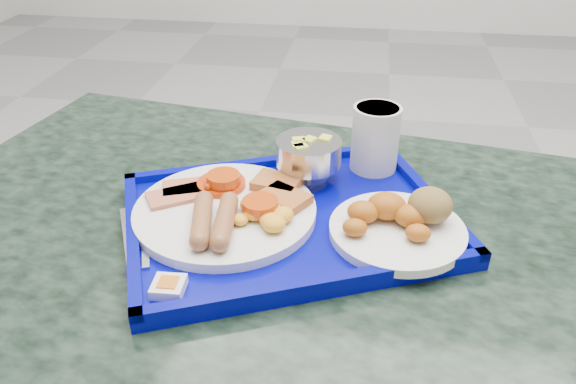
# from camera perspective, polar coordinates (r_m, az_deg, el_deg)

# --- Properties ---
(floor) EXTENTS (6.00, 6.00, 0.00)m
(floor) POSITION_cam_1_polar(r_m,az_deg,el_deg) (1.75, 10.53, -10.63)
(floor) COLOR gray
(floor) RESTS_ON ground
(table) EXTENTS (1.23, 0.93, 0.70)m
(table) POSITION_cam_1_polar(r_m,az_deg,el_deg) (0.89, -1.28, -13.75)
(table) COLOR gray
(table) RESTS_ON floor
(tray) EXTENTS (0.53, 0.47, 0.03)m
(tray) POSITION_cam_1_polar(r_m,az_deg,el_deg) (0.79, -0.00, -2.83)
(tray) COLOR #03068F
(tray) RESTS_ON table
(main_plate) EXTENTS (0.25, 0.25, 0.04)m
(main_plate) POSITION_cam_1_polar(r_m,az_deg,el_deg) (0.78, -5.83, -1.62)
(main_plate) COLOR white
(main_plate) RESTS_ON tray
(bread_plate) EXTENTS (0.18, 0.18, 0.06)m
(bread_plate) POSITION_cam_1_polar(r_m,az_deg,el_deg) (0.76, 11.42, -2.90)
(bread_plate) COLOR white
(bread_plate) RESTS_ON tray
(fruit_bowl) EXTENTS (0.10, 0.10, 0.07)m
(fruit_bowl) POSITION_cam_1_polar(r_m,az_deg,el_deg) (0.85, 2.10, 3.92)
(fruit_bowl) COLOR #ADADAF
(fruit_bowl) RESTS_ON tray
(juice_cup) EXTENTS (0.07, 0.07, 0.10)m
(juice_cup) POSITION_cam_1_polar(r_m,az_deg,el_deg) (0.89, 8.88, 5.62)
(juice_cup) COLOR silver
(juice_cup) RESTS_ON tray
(spoon) EXTENTS (0.07, 0.15, 0.01)m
(spoon) POSITION_cam_1_polar(r_m,az_deg,el_deg) (0.79, -11.68, -2.78)
(spoon) COLOR #ADADAF
(spoon) RESTS_ON tray
(knife) EXTENTS (0.09, 0.16, 0.00)m
(knife) POSITION_cam_1_polar(r_m,az_deg,el_deg) (0.76, -15.87, -5.04)
(knife) COLOR #ADADAF
(knife) RESTS_ON tray
(jam_packet) EXTENTS (0.04, 0.04, 0.01)m
(jam_packet) POSITION_cam_1_polar(r_m,az_deg,el_deg) (0.67, -12.04, -9.38)
(jam_packet) COLOR white
(jam_packet) RESTS_ON tray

